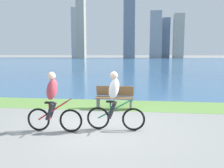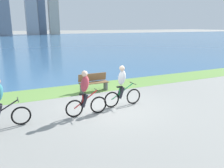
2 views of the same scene
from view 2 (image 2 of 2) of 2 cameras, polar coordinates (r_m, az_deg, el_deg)
ground_plane at (r=9.55m, az=-1.14°, el=-5.55°), size 300.00×300.00×0.00m
grass_strip_bayside at (r=12.23m, az=-6.94°, el=-1.13°), size 120.00×2.08×0.01m
bay_water_surface at (r=53.27m, az=-21.72°, el=9.95°), size 300.00×81.61×0.00m
cyclist_lead at (r=9.36m, az=2.57°, el=-0.59°), size 1.70×0.52×1.71m
cyclist_trailing at (r=8.40m, az=-6.67°, el=-2.43°), size 1.62×0.52×1.71m
cyclist_distant_rear at (r=8.13m, az=-26.25°, el=-4.48°), size 1.74×0.52×1.69m
bench_near_path at (r=11.65m, az=-4.69°, el=0.41°), size 1.50×0.47×0.90m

